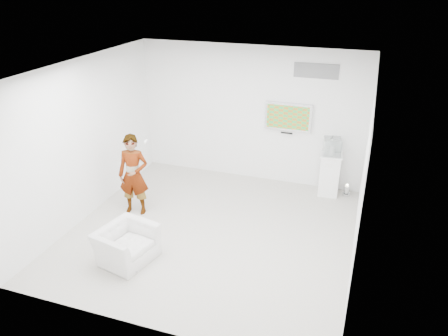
# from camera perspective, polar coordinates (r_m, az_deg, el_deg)

# --- Properties ---
(room) EXTENTS (5.01, 5.01, 3.00)m
(room) POSITION_cam_1_polar(r_m,az_deg,el_deg) (7.43, -1.79, 1.48)
(room) COLOR #A49E97
(room) RESTS_ON ground
(tv) EXTENTS (1.00, 0.08, 0.60)m
(tv) POSITION_cam_1_polar(r_m,az_deg,el_deg) (9.42, 8.38, 6.63)
(tv) COLOR silver
(tv) RESTS_ON room
(logo_decal) EXTENTS (0.90, 0.02, 0.30)m
(logo_decal) POSITION_cam_1_polar(r_m,az_deg,el_deg) (9.13, 11.96, 12.30)
(logo_decal) COLOR slate
(logo_decal) RESTS_ON room
(person) EXTENTS (0.65, 0.49, 1.62)m
(person) POSITION_cam_1_polar(r_m,az_deg,el_deg) (8.55, -11.74, -0.89)
(person) COLOR silver
(person) RESTS_ON room
(armchair) EXTENTS (0.96, 1.05, 0.58)m
(armchair) POSITION_cam_1_polar(r_m,az_deg,el_deg) (7.45, -12.64, -9.70)
(armchair) COLOR silver
(armchair) RESTS_ON room
(pedestal) EXTENTS (0.48, 0.48, 0.92)m
(pedestal) POSITION_cam_1_polar(r_m,az_deg,el_deg) (9.48, 13.58, -0.81)
(pedestal) COLOR white
(pedestal) RESTS_ON room
(floor_uplight) EXTENTS (0.20, 0.20, 0.25)m
(floor_uplight) POSITION_cam_1_polar(r_m,az_deg,el_deg) (9.64, 15.71, -2.81)
(floor_uplight) COLOR silver
(floor_uplight) RESTS_ON room
(vitrine) EXTENTS (0.41, 0.41, 0.35)m
(vitrine) POSITION_cam_1_polar(r_m,az_deg,el_deg) (9.23, 13.96, 2.75)
(vitrine) COLOR white
(vitrine) RESTS_ON pedestal
(console) EXTENTS (0.11, 0.15, 0.20)m
(console) POSITION_cam_1_polar(r_m,az_deg,el_deg) (9.26, 13.91, 2.31)
(console) COLOR white
(console) RESTS_ON pedestal
(wii_remote) EXTENTS (0.06, 0.13, 0.03)m
(wii_remote) POSITION_cam_1_polar(r_m,az_deg,el_deg) (8.35, -10.17, 3.45)
(wii_remote) COLOR white
(wii_remote) RESTS_ON person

